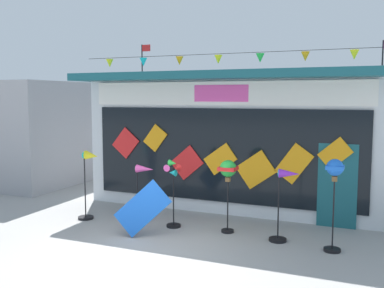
# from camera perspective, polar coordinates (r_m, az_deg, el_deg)

# --- Properties ---
(ground_plane) EXTENTS (80.00, 80.00, 0.00)m
(ground_plane) POSITION_cam_1_polar(r_m,az_deg,el_deg) (9.21, -5.99, -13.47)
(ground_plane) COLOR #9E9B99
(kite_shop_building) EXTENTS (8.46, 6.04, 4.86)m
(kite_shop_building) POSITION_cam_1_polar(r_m,az_deg,el_deg) (13.83, 7.31, 1.14)
(kite_shop_building) COLOR silver
(kite_shop_building) RESTS_ON ground_plane
(wind_spinner_far_left) EXTENTS (0.66, 0.39, 1.75)m
(wind_spinner_far_left) POSITION_cam_1_polar(r_m,az_deg,el_deg) (11.27, -13.21, -3.85)
(wind_spinner_far_left) COLOR black
(wind_spinner_far_left) RESTS_ON ground_plane
(wind_spinner_left) EXTENTS (0.60, 0.30, 1.44)m
(wind_spinner_left) POSITION_cam_1_polar(r_m,az_deg,el_deg) (10.78, -6.43, -4.93)
(wind_spinner_left) COLOR black
(wind_spinner_left) RESTS_ON ground_plane
(wind_spinner_center_left) EXTENTS (0.39, 0.34, 1.63)m
(wind_spinner_center_left) POSITION_cam_1_polar(r_m,az_deg,el_deg) (10.35, -2.51, -5.25)
(wind_spinner_center_left) COLOR black
(wind_spinner_center_left) RESTS_ON ground_plane
(wind_spinner_center_right) EXTENTS (0.39, 0.39, 1.67)m
(wind_spinner_center_right) POSITION_cam_1_polar(r_m,az_deg,el_deg) (9.93, 4.71, -3.84)
(wind_spinner_center_right) COLOR black
(wind_spinner_center_right) RESTS_ON ground_plane
(wind_spinner_right) EXTENTS (0.63, 0.38, 1.58)m
(wind_spinner_right) POSITION_cam_1_polar(r_m,az_deg,el_deg) (9.53, 11.98, -6.74)
(wind_spinner_right) COLOR black
(wind_spinner_right) RESTS_ON ground_plane
(wind_spinner_far_right) EXTENTS (0.34, 0.34, 1.87)m
(wind_spinner_far_right) POSITION_cam_1_polar(r_m,az_deg,el_deg) (9.11, 18.08, -4.38)
(wind_spinner_far_right) COLOR black
(wind_spinner_far_right) RESTS_ON ground_plane
(display_kite_on_ground) EXTENTS (1.27, 0.42, 1.27)m
(display_kite_on_ground) POSITION_cam_1_polar(r_m,az_deg,el_deg) (9.85, -6.45, -8.33)
(display_kite_on_ground) COLOR blue
(display_kite_on_ground) RESTS_ON ground_plane
(neighbour_building) EXTENTS (7.17, 7.72, 3.61)m
(neighbour_building) POSITION_cam_1_polar(r_m,az_deg,el_deg) (19.35, -20.35, 1.98)
(neighbour_building) COLOR #99999E
(neighbour_building) RESTS_ON ground_plane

